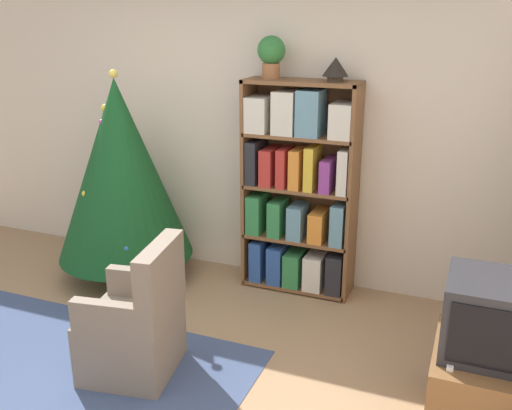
{
  "coord_description": "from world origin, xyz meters",
  "views": [
    {
      "loc": [
        1.94,
        -2.39,
        2.26
      ],
      "look_at": [
        0.61,
        0.95,
        1.05
      ],
      "focal_mm": 40.0,
      "sensor_mm": 36.0,
      "label": 1
    }
  ],
  "objects_px": {
    "bookshelf": "(299,191)",
    "television": "(486,316)",
    "armchair": "(136,327)",
    "table_lamp": "(336,68)",
    "christmas_tree": "(121,171)",
    "potted_plant": "(271,54)"
  },
  "relations": [
    {
      "from": "television",
      "to": "christmas_tree",
      "type": "relative_size",
      "value": 0.27
    },
    {
      "from": "television",
      "to": "armchair",
      "type": "xyz_separation_m",
      "value": [
        -2.08,
        -0.33,
        -0.35
      ]
    },
    {
      "from": "christmas_tree",
      "to": "armchair",
      "type": "xyz_separation_m",
      "value": [
        0.88,
        -1.2,
        -0.67
      ]
    },
    {
      "from": "television",
      "to": "armchair",
      "type": "distance_m",
      "value": 2.13
    },
    {
      "from": "bookshelf",
      "to": "television",
      "type": "height_order",
      "value": "bookshelf"
    },
    {
      "from": "bookshelf",
      "to": "television",
      "type": "distance_m",
      "value": 1.94
    },
    {
      "from": "bookshelf",
      "to": "table_lamp",
      "type": "xyz_separation_m",
      "value": [
        0.26,
        0.01,
        1.0
      ]
    },
    {
      "from": "christmas_tree",
      "to": "armchair",
      "type": "bearing_deg",
      "value": -53.61
    },
    {
      "from": "television",
      "to": "potted_plant",
      "type": "bearing_deg",
      "value": 144.57
    },
    {
      "from": "potted_plant",
      "to": "television",
      "type": "bearing_deg",
      "value": -35.43
    },
    {
      "from": "bookshelf",
      "to": "potted_plant",
      "type": "bearing_deg",
      "value": 177.8
    },
    {
      "from": "bookshelf",
      "to": "television",
      "type": "xyz_separation_m",
      "value": [
        1.48,
        -1.23,
        -0.2
      ]
    },
    {
      "from": "armchair",
      "to": "television",
      "type": "bearing_deg",
      "value": 89.93
    },
    {
      "from": "television",
      "to": "potted_plant",
      "type": "xyz_separation_m",
      "value": [
        -1.74,
        1.24,
        1.29
      ]
    },
    {
      "from": "television",
      "to": "armchair",
      "type": "bearing_deg",
      "value": -170.97
    },
    {
      "from": "christmas_tree",
      "to": "potted_plant",
      "type": "relative_size",
      "value": 5.57
    },
    {
      "from": "christmas_tree",
      "to": "armchair",
      "type": "height_order",
      "value": "christmas_tree"
    },
    {
      "from": "armchair",
      "to": "table_lamp",
      "type": "xyz_separation_m",
      "value": [
        0.86,
        1.57,
        1.55
      ]
    },
    {
      "from": "table_lamp",
      "to": "bookshelf",
      "type": "bearing_deg",
      "value": -177.81
    },
    {
      "from": "television",
      "to": "christmas_tree",
      "type": "xyz_separation_m",
      "value": [
        -2.96,
        0.87,
        0.32
      ]
    },
    {
      "from": "armchair",
      "to": "potted_plant",
      "type": "bearing_deg",
      "value": 158.7
    },
    {
      "from": "christmas_tree",
      "to": "table_lamp",
      "type": "height_order",
      "value": "table_lamp"
    }
  ]
}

